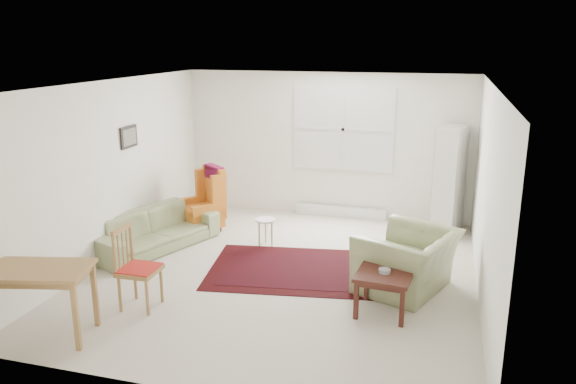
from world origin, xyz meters
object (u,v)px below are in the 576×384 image
(sofa, at_px, (154,223))
(desk, at_px, (33,303))
(coffee_table, at_px, (384,292))
(armchair, at_px, (407,255))
(desk_chair, at_px, (139,268))
(wingback_chair, at_px, (200,200))
(cabinet, at_px, (450,180))
(stool, at_px, (266,232))

(sofa, xyz_separation_m, desk, (0.06, -2.66, -0.01))
(coffee_table, height_order, desk, desk)
(sofa, xyz_separation_m, coffee_table, (3.52, -1.14, -0.15))
(armchair, bearing_deg, desk_chair, -44.17)
(desk_chair, bearing_deg, armchair, -66.55)
(sofa, xyz_separation_m, wingback_chair, (0.33, 0.93, 0.13))
(cabinet, relative_size, desk, 1.41)
(coffee_table, relative_size, cabinet, 0.35)
(coffee_table, distance_m, cabinet, 3.24)
(cabinet, relative_size, desk_chair, 1.76)
(wingback_chair, relative_size, stool, 2.55)
(sofa, relative_size, desk, 1.62)
(wingback_chair, relative_size, desk, 0.86)
(armchair, height_order, stool, armchair)
(sofa, bearing_deg, armchair, -74.93)
(wingback_chair, xyz_separation_m, coffee_table, (3.19, -2.07, -0.28))
(sofa, distance_m, coffee_table, 3.70)
(stool, bearing_deg, cabinet, 27.64)
(sofa, relative_size, armchair, 1.71)
(sofa, xyz_separation_m, cabinet, (4.19, 1.98, 0.46))
(desk_chair, bearing_deg, coffee_table, -78.07)
(sofa, bearing_deg, desk, -157.17)
(armchair, height_order, cabinet, cabinet)
(coffee_table, height_order, cabinet, cabinet)
(coffee_table, xyz_separation_m, desk, (-3.46, -1.53, 0.14))
(stool, relative_size, cabinet, 0.24)
(stool, distance_m, desk, 3.59)
(wingback_chair, bearing_deg, stool, 22.63)
(wingback_chair, xyz_separation_m, desk, (-0.28, -3.59, -0.14))
(sofa, bearing_deg, cabinet, -43.11)
(desk, bearing_deg, cabinet, 48.29)
(sofa, height_order, cabinet, cabinet)
(stool, bearing_deg, desk_chair, -107.96)
(sofa, height_order, wingback_chair, wingback_chair)
(coffee_table, distance_m, stool, 2.62)
(stool, bearing_deg, wingback_chair, 164.54)
(coffee_table, distance_m, desk, 3.79)
(coffee_table, bearing_deg, wingback_chair, 147.06)
(desk_chair, bearing_deg, sofa, 23.09)
(desk, distance_m, desk_chair, 1.16)
(desk, height_order, desk_chair, desk_chair)
(cabinet, bearing_deg, stool, -137.32)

